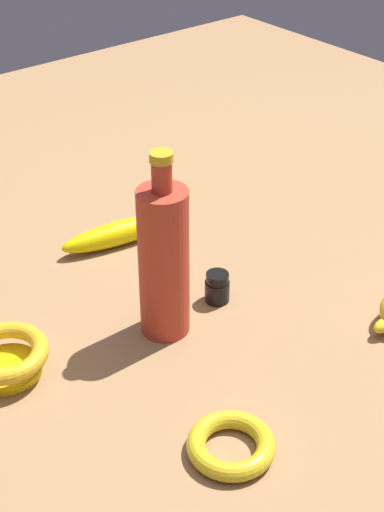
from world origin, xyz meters
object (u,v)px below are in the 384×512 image
Objects in this scene: bangle at (231,445)px; bowl at (5,357)px; banana at (120,233)px; bottle_tall at (164,260)px; nail_polish_jar at (217,287)px.

bowl is at bearing -154.56° from bangle.
banana is 0.32m from bowl.
bottle_tall is 5.84× the size of nail_polish_jar.
bottle_tall is 2.63× the size of bangle.
nail_polish_jar is (-0.00, 0.10, -0.09)m from bottle_tall.
banana is at bearing -174.42° from nail_polish_jar.
banana is 0.21m from nail_polish_jar.
bowl is 1.12× the size of bangle.
bottle_tall is (0.21, -0.07, 0.09)m from banana.
bangle is (0.22, -0.08, -0.10)m from bottle_tall.
nail_polish_jar is at bearing 142.52° from bangle.
bottle_tall is at bearing 75.17° from bowl.
banana is 1.76× the size of bowl.
bangle is at bearing 80.31° from banana.
bowl is 0.31m from bangle.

